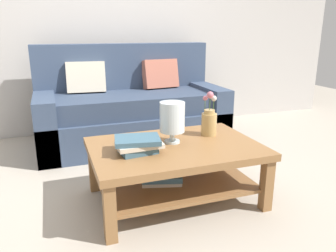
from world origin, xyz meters
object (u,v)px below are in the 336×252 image
Objects in this scene: glass_hurricane_vase at (172,118)px; flower_pitcher at (209,121)px; couch at (131,110)px; coffee_table at (174,160)px; book_stack_main at (138,144)px.

flower_pitcher is at bearing 12.26° from glass_hurricane_vase.
couch is 1.65× the size of coffee_table.
couch is 5.98× the size of book_stack_main.
book_stack_main is (-0.28, -0.05, 0.17)m from coffee_table.
couch is 1.32m from flower_pitcher.
coffee_table is 3.98× the size of glass_hurricane_vase.
couch reaches higher than book_stack_main.
glass_hurricane_vase is at bearing -167.74° from flower_pitcher.
couch is 5.70× the size of flower_pitcher.
flower_pitcher is (0.33, 0.13, 0.23)m from coffee_table.
couch is 6.59× the size of glass_hurricane_vase.
glass_hurricane_vase is at bearing -90.70° from couch.
couch is 1.49m from book_stack_main.
coffee_table is 3.61× the size of book_stack_main.
couch is at bearing 78.39° from book_stack_main.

